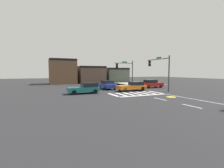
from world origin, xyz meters
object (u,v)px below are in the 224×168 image
car_red (152,84)px  car_orange (132,86)px  traffic_signal_southeast (160,67)px  car_blue (107,85)px  car_teal (85,88)px  traffic_signal_northeast (126,69)px

car_red → car_orange: 6.37m
car_orange → car_red: bearing=-155.6°
traffic_signal_southeast → car_blue: (-6.85, 5.29, -3.02)m
car_red → car_blue: bearing=171.4°
car_teal → car_blue: size_ratio=0.98×
traffic_signal_southeast → traffic_signal_northeast: bearing=10.8°
traffic_signal_southeast → traffic_signal_northeast: traffic_signal_southeast is taller
car_teal → car_blue: bearing=-140.8°
traffic_signal_southeast → car_blue: traffic_signal_southeast is taller
car_red → car_blue: car_red is taller
traffic_signal_southeast → car_red: traffic_signal_southeast is taller
traffic_signal_northeast → car_orange: size_ratio=1.15×
traffic_signal_northeast → car_teal: 12.76m
car_red → traffic_signal_northeast: bearing=126.9°
car_teal → car_orange: car_teal is taller
car_red → car_orange: car_red is taller
car_red → car_blue: (-8.49, 1.29, -0.03)m
traffic_signal_southeast → car_teal: 12.27m
traffic_signal_northeast → car_blue: traffic_signal_northeast is taller
traffic_signal_northeast → traffic_signal_southeast: bearing=100.8°
traffic_signal_northeast → car_blue: 6.69m
traffic_signal_southeast → car_orange: bearing=71.8°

